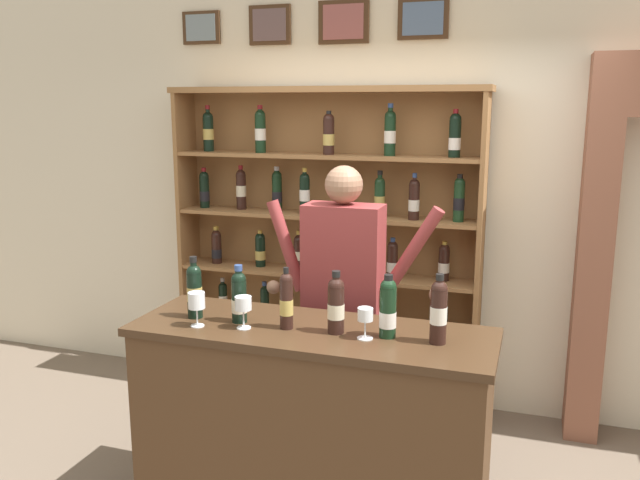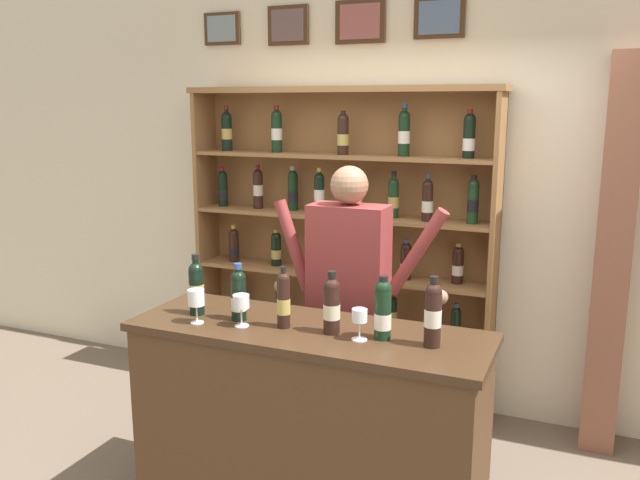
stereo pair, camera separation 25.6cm
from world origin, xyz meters
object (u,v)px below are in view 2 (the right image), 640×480
(tasting_bottle_prosecco, at_px, (433,313))
(wine_glass_spare, at_px, (241,303))
(tasting_counter, at_px, (308,426))
(tasting_bottle_riserva, at_px, (284,299))
(tasting_bottle_brunello, at_px, (332,304))
(tasting_bottle_vin_santo, at_px, (196,287))
(tasting_bottle_chianti, at_px, (383,309))
(wine_glass_center, at_px, (360,318))
(tasting_bottle_rosso, at_px, (239,294))
(wine_glass_right, at_px, (196,299))
(shopkeeper, at_px, (349,284))
(wine_shelf, at_px, (340,239))

(tasting_bottle_prosecco, height_order, wine_glass_spare, tasting_bottle_prosecco)
(tasting_counter, bearing_deg, tasting_bottle_prosecco, -0.51)
(tasting_bottle_prosecco, bearing_deg, wine_glass_spare, -173.84)
(tasting_bottle_riserva, xyz_separation_m, tasting_bottle_brunello, (0.24, 0.02, 0.00))
(tasting_bottle_brunello, bearing_deg, tasting_bottle_vin_santo, -179.46)
(tasting_bottle_chianti, bearing_deg, tasting_bottle_riserva, -175.69)
(wine_glass_center, bearing_deg, tasting_bottle_prosecco, 9.03)
(tasting_bottle_rosso, distance_m, tasting_bottle_prosecco, 0.98)
(tasting_bottle_rosso, bearing_deg, tasting_bottle_riserva, -3.02)
(wine_glass_center, relative_size, wine_glass_right, 0.87)
(tasting_counter, relative_size, tasting_bottle_prosecco, 5.47)
(tasting_counter, height_order, tasting_bottle_rosso, tasting_bottle_rosso)
(shopkeeper, height_order, tasting_bottle_chianti, shopkeeper)
(wine_glass_right, bearing_deg, tasting_bottle_rosso, 36.80)
(tasting_bottle_riserva, height_order, tasting_bottle_chianti, tasting_bottle_riserva)
(tasting_bottle_riserva, relative_size, tasting_bottle_chianti, 1.01)
(tasting_counter, height_order, wine_glass_center, wine_glass_center)
(wine_shelf, relative_size, tasting_bottle_chianti, 7.37)
(wine_shelf, bearing_deg, wine_glass_spare, -87.05)
(wine_shelf, bearing_deg, shopkeeper, -65.56)
(tasting_counter, relative_size, tasting_bottle_chianti, 5.90)
(tasting_counter, distance_m, tasting_bottle_prosecco, 0.91)
(tasting_bottle_vin_santo, bearing_deg, tasting_counter, 2.71)
(tasting_bottle_prosecco, distance_m, wine_glass_center, 0.33)
(shopkeeper, distance_m, tasting_bottle_rosso, 0.71)
(tasting_bottle_brunello, bearing_deg, wine_glass_right, -169.25)
(tasting_counter, height_order, tasting_bottle_vin_santo, tasting_bottle_vin_santo)
(tasting_bottle_prosecco, bearing_deg, wine_glass_center, -170.97)
(wine_shelf, relative_size, wine_glass_center, 14.85)
(wine_shelf, relative_size, tasting_bottle_prosecco, 6.83)
(tasting_bottle_riserva, bearing_deg, wine_shelf, 100.72)
(tasting_bottle_rosso, xyz_separation_m, wine_glass_spare, (0.06, -0.08, -0.02))
(tasting_bottle_vin_santo, relative_size, tasting_bottle_chianti, 1.06)
(tasting_bottle_rosso, height_order, tasting_bottle_chianti, tasting_bottle_chianti)
(wine_shelf, distance_m, tasting_counter, 1.60)
(wine_glass_spare, bearing_deg, wine_glass_right, -169.01)
(tasting_bottle_vin_santo, relative_size, wine_glass_spare, 1.99)
(tasting_bottle_rosso, height_order, tasting_bottle_riserva, tasting_bottle_riserva)
(tasting_bottle_riserva, height_order, wine_glass_center, tasting_bottle_riserva)
(tasting_bottle_rosso, bearing_deg, tasting_bottle_chianti, 1.79)
(tasting_bottle_vin_santo, bearing_deg, tasting_bottle_riserva, -0.93)
(tasting_bottle_rosso, relative_size, tasting_bottle_chianti, 0.97)
(tasting_bottle_vin_santo, distance_m, tasting_bottle_brunello, 0.74)
(tasting_bottle_brunello, bearing_deg, tasting_bottle_rosso, -179.81)
(wine_shelf, relative_size, tasting_bottle_brunello, 7.31)
(shopkeeper, relative_size, tasting_bottle_rosso, 6.06)
(tasting_bottle_vin_santo, xyz_separation_m, tasting_bottle_riserva, (0.50, -0.01, -0.01))
(shopkeeper, relative_size, tasting_bottle_prosecco, 5.46)
(tasting_counter, distance_m, wine_glass_right, 0.85)
(tasting_counter, xyz_separation_m, tasting_bottle_rosso, (-0.37, -0.02, 0.65))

